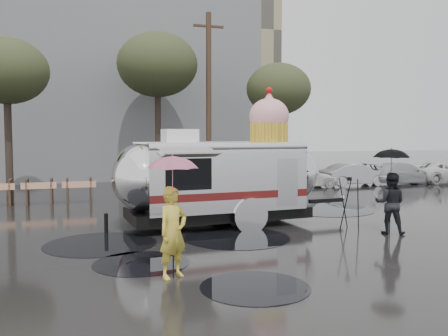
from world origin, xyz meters
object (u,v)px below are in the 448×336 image
object	(u,v)px
airstream_trailer	(221,175)
person_left	(173,232)
person_right	(390,203)
tripod	(349,198)

from	to	relation	value
airstream_trailer	person_left	size ratio (longest dim) A/B	4.56
airstream_trailer	person_left	world-z (taller)	airstream_trailer
person_left	person_right	size ratio (longest dim) A/B	1.03
person_left	tripod	world-z (taller)	person_left
person_right	tripod	world-z (taller)	person_right
person_left	tripod	bearing A→B (deg)	-0.73
airstream_trailer	person_right	world-z (taller)	airstream_trailer
person_left	tripod	distance (m)	6.50
person_left	person_right	bearing A→B (deg)	-10.21
tripod	person_right	bearing A→B (deg)	-25.50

